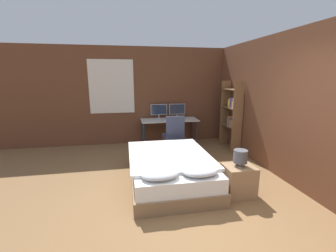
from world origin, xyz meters
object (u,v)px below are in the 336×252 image
office_chair (174,138)px  nightstand (239,181)px  desk (169,122)px  bookshelf (232,113)px  bed (170,169)px  monitor_right (177,110)px  monitor_left (159,110)px  keyboard (171,121)px  computer_mouse (182,120)px  bedside_lamp (240,157)px

office_chair → nightstand: bearing=-74.5°
desk → bookshelf: bearing=-25.8°
bed → monitor_right: bearing=74.3°
monitor_left → bookshelf: bearing=-28.0°
keyboard → bed: bearing=-101.9°
monitor_right → keyboard: monitor_right is taller
nightstand → computer_mouse: size_ratio=7.23×
monitor_right → desk: bearing=-141.2°
nightstand → bookshelf: 2.54m
nightstand → office_chair: bearing=105.5°
bed → monitor_left: 2.61m
bed → computer_mouse: 2.27m
nightstand → monitor_left: 3.36m
bedside_lamp → monitor_right: size_ratio=0.57×
monitor_right → keyboard: size_ratio=1.14×
nightstand → computer_mouse: 2.82m
office_chair → bookshelf: bearing=2.5°
monitor_right → bedside_lamp: bearing=-84.8°
nightstand → office_chair: office_chair is taller
bedside_lamp → desk: 3.02m
monitor_left → bookshelf: size_ratio=0.26×
monitor_right → office_chair: bearing=-107.1°
bedside_lamp → keyboard: 2.82m
monitor_left → bookshelf: 2.01m
monitor_right → bookshelf: bookshelf is taller
computer_mouse → monitor_right: bearing=94.1°
bed → keyboard: 2.19m
bed → monitor_left: (0.18, 2.51, 0.70)m
nightstand → monitor_left: size_ratio=1.08×
bedside_lamp → computer_mouse: bearing=95.4°
office_chair → bookshelf: size_ratio=0.55×
nightstand → bookshelf: (0.96, 2.24, 0.73)m
bed → office_chair: (0.39, 1.50, 0.14)m
bed → nightstand: bed is taller
monitor_right → computer_mouse: monitor_right is taller
desk → office_chair: 0.84m
bed → office_chair: office_chair is taller
bed → keyboard: keyboard is taller
monitor_left → bookshelf: bookshelf is taller
bedside_lamp → keyboard: (-0.56, 2.76, 0.07)m
desk → computer_mouse: computer_mouse is taller
bedside_lamp → monitor_left: (-0.82, 3.18, 0.29)m
monitor_left → office_chair: 1.18m
keyboard → computer_mouse: computer_mouse is taller
monitor_left → bookshelf: (1.78, -0.94, 0.02)m
monitor_left → monitor_right: 0.53m
office_chair → monitor_right: bearing=72.9°
bedside_lamp → bookshelf: (0.96, 2.24, 0.31)m
nightstand → computer_mouse: bearing=95.4°
office_chair → bookshelf: bookshelf is taller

